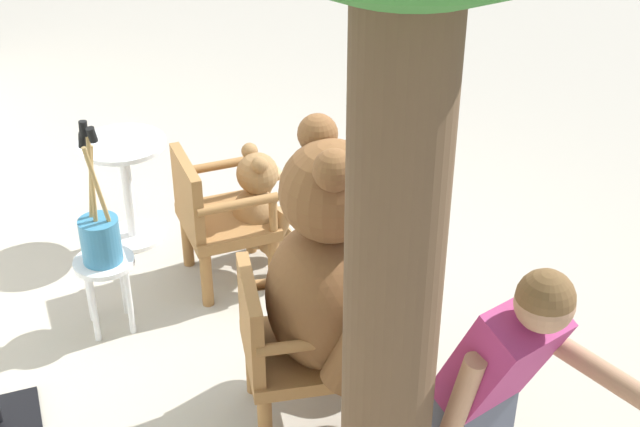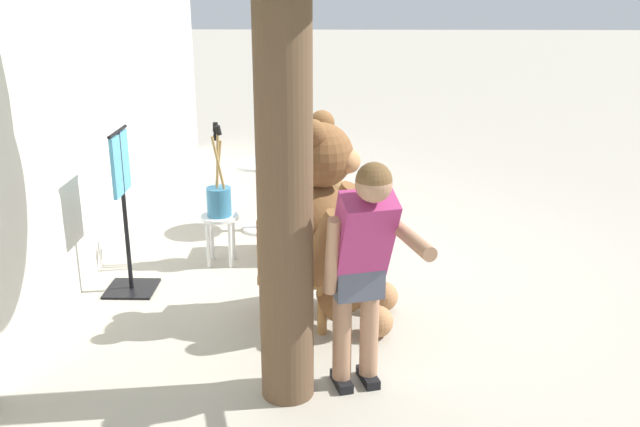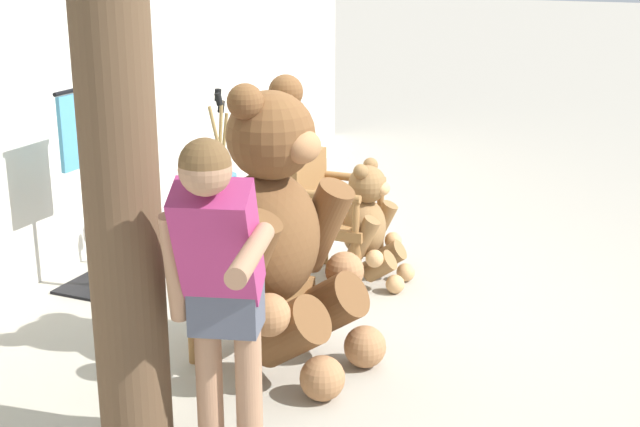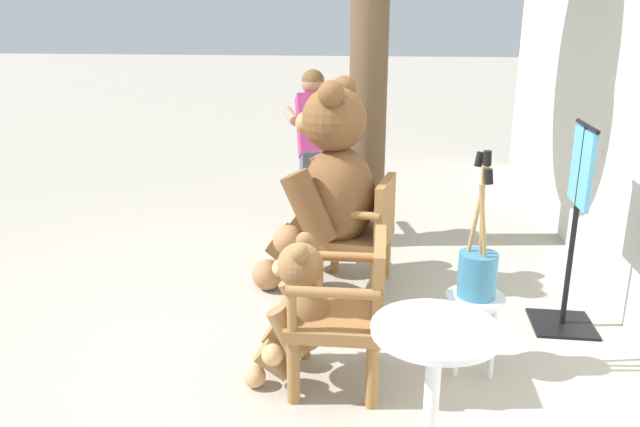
% 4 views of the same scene
% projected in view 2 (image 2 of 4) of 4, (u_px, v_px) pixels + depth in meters
% --- Properties ---
extents(ground_plane, '(60.00, 60.00, 0.00)m').
position_uv_depth(ground_plane, '(359.00, 283.00, 6.12)').
color(ground_plane, '#A8A091').
extents(back_wall, '(10.00, 0.16, 2.80)m').
position_uv_depth(back_wall, '(64.00, 120.00, 5.73)').
color(back_wall, silver).
rests_on(back_wall, ground).
extents(wooden_chair_left, '(0.64, 0.60, 0.86)m').
position_uv_depth(wooden_chair_left, '(292.00, 261.00, 5.37)').
color(wooden_chair_left, olive).
rests_on(wooden_chair_left, ground).
extents(wooden_chair_right, '(0.57, 0.53, 0.86)m').
position_uv_depth(wooden_chair_right, '(300.00, 207.00, 6.61)').
color(wooden_chair_right, olive).
rests_on(wooden_chair_right, ground).
extents(teddy_bear_large, '(0.97, 0.96, 1.58)m').
position_uv_depth(teddy_bear_large, '(327.00, 223.00, 5.24)').
color(teddy_bear_large, brown).
rests_on(teddy_bear_large, ground).
extents(teddy_bear_small, '(0.51, 0.48, 0.85)m').
position_uv_depth(teddy_bear_small, '(331.00, 212.00, 6.62)').
color(teddy_bear_small, olive).
rests_on(teddy_bear_small, ground).
extents(person_visitor, '(0.73, 0.62, 1.54)m').
position_uv_depth(person_visitor, '(363.00, 258.00, 4.23)').
color(person_visitor, black).
rests_on(person_visitor, ground).
extents(white_stool, '(0.34, 0.34, 0.46)m').
position_uv_depth(white_stool, '(220.00, 226.00, 6.43)').
color(white_stool, silver).
rests_on(white_stool, ground).
extents(brush_bucket, '(0.22, 0.22, 0.85)m').
position_uv_depth(brush_bucket, '(219.00, 197.00, 6.34)').
color(brush_bucket, teal).
rests_on(brush_bucket, white_stool).
extents(round_side_table, '(0.56, 0.56, 0.72)m').
position_uv_depth(round_side_table, '(261.00, 188.00, 7.25)').
color(round_side_table, silver).
rests_on(round_side_table, ground).
extents(clothing_display_stand, '(0.44, 0.40, 1.36)m').
position_uv_depth(clothing_display_stand, '(124.00, 208.00, 5.75)').
color(clothing_display_stand, black).
rests_on(clothing_display_stand, ground).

